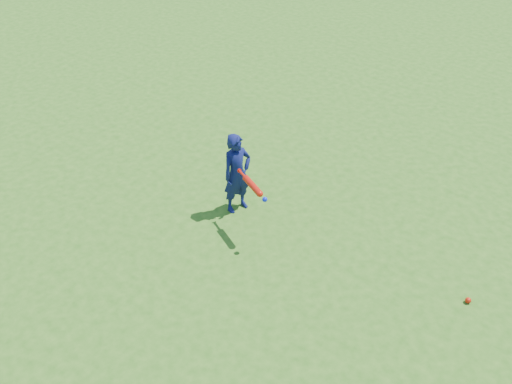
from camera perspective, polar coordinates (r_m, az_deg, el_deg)
ground at (r=6.79m, az=0.98°, el=-5.56°), size 80.00×80.00×0.00m
child at (r=7.04m, az=-1.90°, el=1.86°), size 0.36×0.45×1.08m
ground_ball_red at (r=6.56m, az=20.45°, el=-10.12°), size 0.06×0.06×0.06m
bat_swing at (r=6.56m, az=-0.23°, el=0.51°), size 0.63×0.32×0.08m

